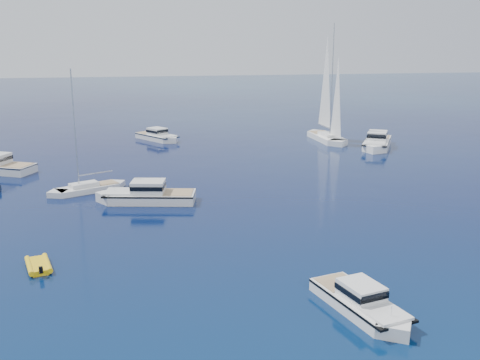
{
  "coord_description": "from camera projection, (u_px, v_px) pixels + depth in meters",
  "views": [
    {
      "loc": [
        -7.04,
        -26.28,
        15.3
      ],
      "look_at": [
        2.08,
        23.97,
        2.2
      ],
      "focal_mm": 42.04,
      "sensor_mm": 36.0,
      "label": 1
    }
  ],
  "objects": [
    {
      "name": "tender_yellow",
      "position": [
        39.0,
        268.0,
        38.15
      ],
      "size": [
        2.6,
        3.6,
        0.95
      ],
      "primitive_type": null,
      "rotation": [
        0.0,
        0.0,
        0.26
      ],
      "color": "yellow",
      "rests_on": "ground"
    },
    {
      "name": "motor_cruiser_centre",
      "position": [
        147.0,
        202.0,
        53.42
      ],
      "size": [
        10.58,
        5.03,
        2.67
      ],
      "primitive_type": null,
      "rotation": [
        0.0,
        0.0,
        1.37
      ],
      "color": "silver",
      "rests_on": "ground"
    },
    {
      "name": "ground",
      "position": [
        282.0,
        331.0,
        30.06
      ],
      "size": [
        400.0,
        400.0,
        0.0
      ],
      "primitive_type": "plane",
      "color": "navy",
      "rests_on": "ground"
    },
    {
      "name": "sailboat_sails_r",
      "position": [
        327.0,
        140.0,
        84.94
      ],
      "size": [
        3.84,
        12.26,
        17.79
      ],
      "primitive_type": null,
      "rotation": [
        0.0,
        0.0,
        3.2
      ],
      "color": "white",
      "rests_on": "ground"
    },
    {
      "name": "motor_cruiser_horizon",
      "position": [
        158.0,
        140.0,
        85.23
      ],
      "size": [
        7.39,
        8.96,
        2.36
      ],
      "primitive_type": null,
      "rotation": [
        0.0,
        0.0,
        3.75
      ],
      "color": "white",
      "rests_on": "ground"
    },
    {
      "name": "motor_cruiser_near",
      "position": [
        362.0,
        312.0,
        32.15
      ],
      "size": [
        4.5,
        8.61,
        2.16
      ],
      "primitive_type": null,
      "rotation": [
        0.0,
        0.0,
        3.39
      ],
      "color": "silver",
      "rests_on": "ground"
    },
    {
      "name": "sailboat_mid_l",
      "position": [
        88.0,
        191.0,
        57.03
      ],
      "size": [
        8.79,
        5.88,
        12.78
      ],
      "primitive_type": null,
      "rotation": [
        0.0,
        0.0,
        2.03
      ],
      "color": "silver",
      "rests_on": "ground"
    },
    {
      "name": "motor_cruiser_distant",
      "position": [
        377.0,
        147.0,
        79.62
      ],
      "size": [
        8.28,
        11.32,
        2.9
      ],
      "primitive_type": null,
      "rotation": [
        0.0,
        0.0,
        2.64
      ],
      "color": "white",
      "rests_on": "ground"
    }
  ]
}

